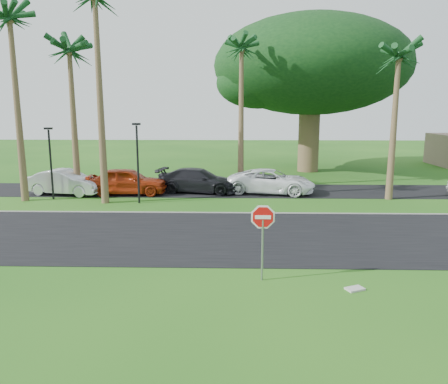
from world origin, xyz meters
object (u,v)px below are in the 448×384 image
object	(u,v)px
car_red	(127,181)
car_dark	(198,181)
stop_sign_near	(263,227)
car_silver	(66,182)
car_minivan	(271,182)

from	to	relation	value
car_red	car_dark	size ratio (longest dim) A/B	0.94
stop_sign_near	car_red	bearing A→B (deg)	119.13
car_silver	stop_sign_near	bearing A→B (deg)	-128.89
car_dark	stop_sign_near	bearing A→B (deg)	-157.43
stop_sign_near	car_silver	xyz separation A→B (m)	(-11.70, 13.82, -0.97)
car_red	car_minivan	xyz separation A→B (m)	(9.28, 0.64, -0.08)
car_red	car_dark	distance (m)	4.59
car_minivan	stop_sign_near	bearing A→B (deg)	-174.23
stop_sign_near	car_minivan	bearing A→B (deg)	84.27
car_silver	car_dark	distance (m)	8.47
car_red	car_dark	world-z (taller)	car_red
car_red	stop_sign_near	bearing A→B (deg)	-152.78
stop_sign_near	car_minivan	size ratio (longest dim) A/B	0.47
stop_sign_near	car_dark	world-z (taller)	stop_sign_near
car_dark	car_silver	bearing A→B (deg)	107.14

